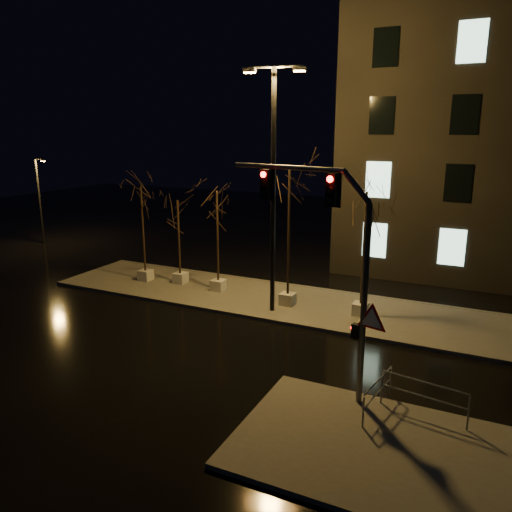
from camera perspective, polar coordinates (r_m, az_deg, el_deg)
The scene contains 13 objects.
ground at distance 19.62m, azimuth -6.73°, elevation -10.22°, with size 90.00×90.00×0.00m, color black.
median at distance 24.49m, azimuth 0.78°, elevation -4.87°, with size 22.00×5.00×0.15m, color #4F4C46.
sidewalk_corner at distance 14.20m, azimuth 12.97°, elevation -20.54°, with size 7.00×5.00×0.15m, color #4F4C46.
tree_0 at distance 26.98m, azimuth -12.93°, elevation 5.40°, with size 1.80×1.80×5.22m.
tree_1 at distance 26.20m, azimuth -8.89°, elevation 4.20°, with size 1.80×1.80×4.55m.
tree_2 at distance 24.61m, azimuth -4.47°, elevation 4.86°, with size 1.80×1.80×5.21m.
tree_3 at distance 22.32m, azimuth 3.81°, elevation 6.24°, with size 1.80×1.80×6.39m.
tree_4 at distance 21.53m, azimuth 12.39°, elevation 4.02°, with size 1.80×1.80×5.59m.
traffic_signal_mast at distance 14.77m, azimuth 8.67°, elevation 0.75°, with size 5.51×1.45×6.91m.
streetlight_main at distance 21.42m, azimuth 1.99°, elevation 9.12°, with size 2.61×0.70×10.46m.
streetlight_far at distance 39.23m, azimuth -23.46°, elevation 6.17°, with size 1.20×0.38×6.14m.
guard_rail_a at distance 15.37m, azimuth 18.61°, elevation -14.66°, with size 2.46×0.45×1.08m.
guard_rail_b at distance 15.30m, azimuth 13.75°, elevation -14.71°, with size 0.39×2.07×0.99m.
Camera 1 is at (9.71, -15.01, 8.09)m, focal length 35.00 mm.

